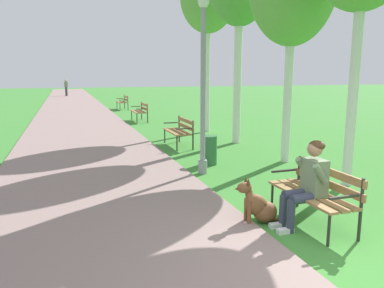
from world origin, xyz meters
name	(u,v)px	position (x,y,z in m)	size (l,w,h in m)	color
ground_plane	(350,284)	(0.00, 0.00, 0.00)	(120.00, 120.00, 0.00)	#3D8433
paved_path	(73,106)	(-2.22, 24.00, 0.02)	(4.01, 60.00, 0.04)	gray
park_bench_near	(316,190)	(0.65, 1.50, 0.51)	(0.55, 1.50, 0.85)	olive
park_bench_mid	(180,129)	(0.53, 7.87, 0.51)	(0.55, 1.50, 0.85)	olive
park_bench_far	(140,110)	(0.56, 14.28, 0.51)	(0.55, 1.50, 0.85)	olive
park_bench_furthest	(123,101)	(0.67, 20.49, 0.51)	(0.55, 1.50, 0.85)	olive
person_seated_on_near_bench	(308,181)	(0.45, 1.43, 0.68)	(0.74, 0.49, 1.25)	#33384C
dog_brown	(259,206)	(-0.12, 1.76, 0.26)	(0.83, 0.30, 0.71)	brown
lamp_post_near	(203,83)	(0.07, 4.65, 1.96)	(0.24, 0.24, 3.78)	gray
litter_bin	(209,150)	(0.52, 5.38, 0.35)	(0.36, 0.36, 0.70)	#2D6638
pedestrian_distant	(66,88)	(-2.56, 36.10, 0.84)	(0.32, 0.22, 1.65)	#383842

